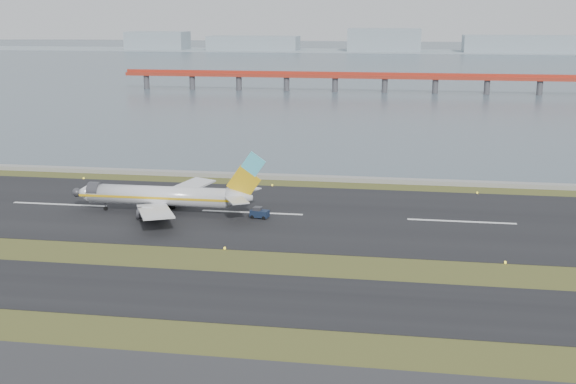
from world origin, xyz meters
The scene contains 9 objects.
ground centered at (0.00, 0.00, 0.00)m, with size 1000.00×1000.00×0.00m, color #394D1B.
taxiway_strip centered at (0.00, -12.00, 0.05)m, with size 1000.00×18.00×0.10m, color black.
runway_strip centered at (0.00, 30.00, 0.05)m, with size 1000.00×45.00×0.10m, color black.
seawall centered at (0.00, 60.00, 0.50)m, with size 1000.00×2.50×1.00m, color gray.
bay_water centered at (0.00, 460.00, 0.00)m, with size 1400.00×800.00×1.30m, color #41505D.
red_pier centered at (20.00, 250.00, 7.28)m, with size 260.00×5.00×10.20m.
far_shoreline centered at (13.62, 620.00, 6.07)m, with size 1400.00×80.00×60.50m.
airliner centered at (-16.49, 27.22, 3.46)m, with size 38.52×32.89×12.80m.
pushback_tug centered at (2.10, 26.61, 1.07)m, with size 3.74×2.60×2.20m.
Camera 1 is at (27.87, -102.93, 38.35)m, focal length 45.00 mm.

